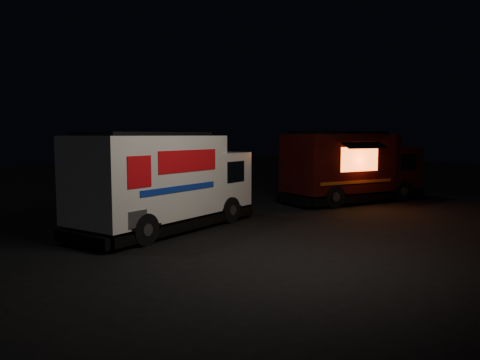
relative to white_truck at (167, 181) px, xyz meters
name	(u,v)px	position (x,y,z in m)	size (l,w,h in m)	color
ground	(272,226)	(2.90, -1.79, -1.55)	(80.00, 80.00, 0.00)	black
white_truck	(167,181)	(0.00, 0.00, 0.00)	(6.82, 2.33, 3.09)	silver
red_truck	(353,167)	(9.71, 0.11, 0.04)	(6.81, 2.50, 3.17)	#3A0A0B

